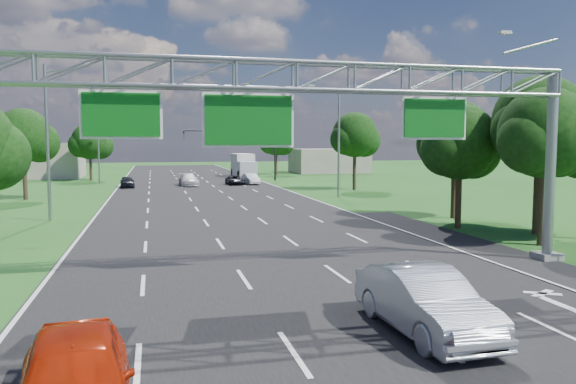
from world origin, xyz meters
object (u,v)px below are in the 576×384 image
object	(u,v)px
sign_gantry	(297,93)
box_truck	(243,166)
traffic_signal	(249,142)
silver_sedan	(424,301)
red_coupe	(74,380)

from	to	relation	value
sign_gantry	box_truck	world-z (taller)	sign_gantry
traffic_signal	silver_sedan	xyz separation A→B (m)	(-5.56, -60.35, -4.31)
traffic_signal	box_truck	world-z (taller)	traffic_signal
traffic_signal	box_truck	size ratio (longest dim) A/B	1.35
traffic_signal	box_truck	distance (m)	8.83
red_coupe	box_truck	size ratio (longest dim) A/B	0.55
sign_gantry	traffic_signal	size ratio (longest dim) A/B	1.92
sign_gantry	silver_sedan	xyz separation A→B (m)	(1.59, -7.35, -6.03)
traffic_signal	red_coupe	world-z (taller)	traffic_signal
box_truck	red_coupe	bearing A→B (deg)	-101.93
sign_gantry	red_coupe	bearing A→B (deg)	-122.88
red_coupe	sign_gantry	bearing A→B (deg)	51.31
sign_gantry	silver_sedan	distance (m)	9.64
box_truck	silver_sedan	bearing A→B (deg)	-95.62
silver_sedan	red_coupe	bearing A→B (deg)	-162.01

